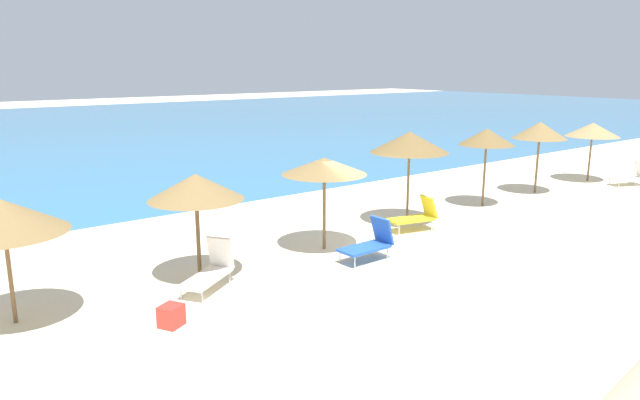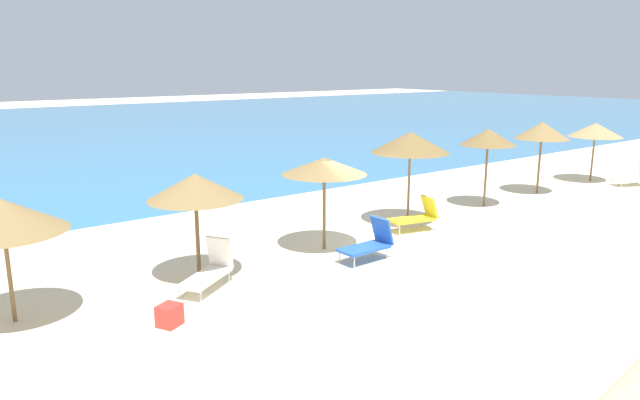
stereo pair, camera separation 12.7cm
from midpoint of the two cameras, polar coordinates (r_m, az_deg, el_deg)
name	(u,v)px [view 2 (the right image)]	position (r m, az deg, el deg)	size (l,w,h in m)	color
ground_plane	(373,249)	(16.53, 5.39, -4.76)	(160.00, 160.00, 0.00)	beige
sea_water	(49,132)	(49.29, -24.78, 5.99)	(160.00, 58.47, 0.01)	teal
beach_umbrella_1	(2,216)	(12.81, -28.29, -1.36)	(2.42, 2.42, 2.53)	brown
beach_umbrella_2	(195,187)	(13.98, -11.80, 1.26)	(2.25, 2.25, 2.56)	brown
beach_umbrella_3	(324,166)	(15.93, 0.64, 3.30)	(2.33, 2.33, 2.58)	brown
beach_umbrella_4	(410,142)	(18.73, 8.97, 5.56)	(2.49, 2.49, 2.99)	brown
beach_umbrella_5	(488,137)	(21.82, 16.20, 5.89)	(1.97, 1.97, 2.82)	brown
beach_umbrella_6	(542,131)	(24.77, 20.92, 6.32)	(2.09, 2.09, 2.84)	brown
beach_umbrella_7	(595,130)	(28.28, 25.33, 6.17)	(2.26, 2.26, 2.57)	brown
lounge_chair_0	(210,270)	(13.83, -10.42, -6.70)	(1.66, 1.38, 1.09)	white
lounge_chair_1	(417,216)	(18.40, 9.58, -1.53)	(1.60, 0.99, 1.05)	yellow
lounge_chair_2	(370,243)	(15.51, 5.07, -4.15)	(1.49, 0.70, 1.10)	blue
lounge_chair_3	(634,176)	(28.30, 28.36, 2.04)	(1.66, 1.24, 1.03)	white
cooler_box	(169,315)	(12.12, -14.14, -10.82)	(0.43, 0.39, 0.43)	red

